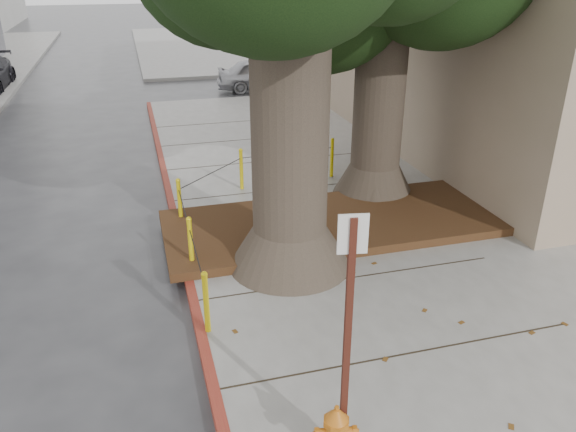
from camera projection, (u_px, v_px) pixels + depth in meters
name	position (u px, v px, depth m)	size (l,w,h in m)	color
ground	(369.00, 370.00, 7.25)	(140.00, 140.00, 0.00)	#28282B
sidewalk_far	(268.00, 44.00, 34.97)	(16.00, 20.00, 0.15)	slate
curb_red	(190.00, 288.00, 8.92)	(0.14, 26.00, 0.16)	maroon
planter_bed	(333.00, 223.00, 10.80)	(6.40, 2.60, 0.16)	black
bollard_ring	(237.00, 202.00, 10.60)	(3.79, 5.39, 0.95)	gold
signpost	(348.00, 330.00, 5.23)	(0.27, 0.07, 2.73)	#471911
car_silver	(264.00, 74.00, 22.58)	(1.50, 3.73, 1.27)	#A8A8AD
car_red	(444.00, 60.00, 25.92)	(1.35, 3.88, 1.28)	maroon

